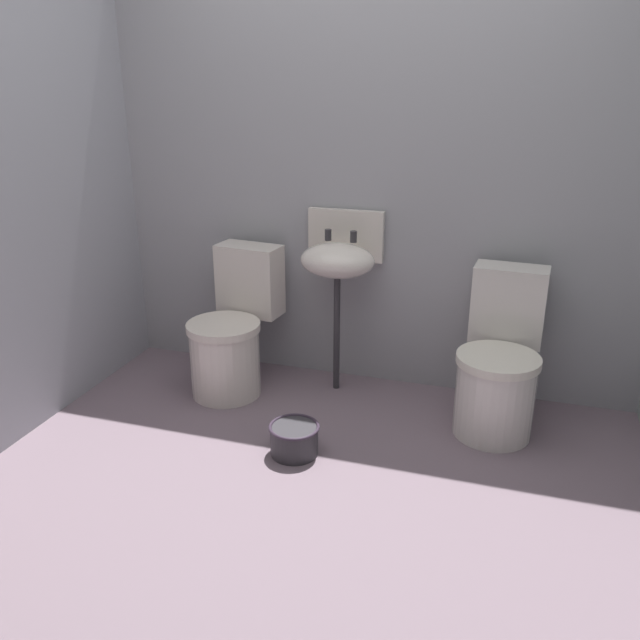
% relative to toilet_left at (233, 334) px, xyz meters
% --- Properties ---
extents(ground_plane, '(3.32, 2.90, 0.08)m').
position_rel_toilet_left_xyz_m(ground_plane, '(0.69, -0.90, -0.36)').
color(ground_plane, slate).
extents(wall_back, '(3.32, 0.10, 2.29)m').
position_rel_toilet_left_xyz_m(wall_back, '(0.69, 0.40, 0.82)').
color(wall_back, '#9A9A9F').
rests_on(wall_back, ground).
extents(toilet_left, '(0.45, 0.63, 0.78)m').
position_rel_toilet_left_xyz_m(toilet_left, '(0.00, 0.00, 0.00)').
color(toilet_left, silver).
rests_on(toilet_left, ground).
extents(toilet_right, '(0.42, 0.61, 0.78)m').
position_rel_toilet_left_xyz_m(toilet_right, '(1.44, -0.00, 0.00)').
color(toilet_right, silver).
rests_on(toilet_right, ground).
extents(sink, '(0.42, 0.35, 0.99)m').
position_rel_toilet_left_xyz_m(sink, '(0.56, 0.19, 0.43)').
color(sink, '#312F33').
rests_on(sink, ground).
extents(bucket, '(0.24, 0.24, 0.15)m').
position_rel_toilet_left_xyz_m(bucket, '(0.56, -0.56, -0.24)').
color(bucket, '#312F33').
rests_on(bucket, ground).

